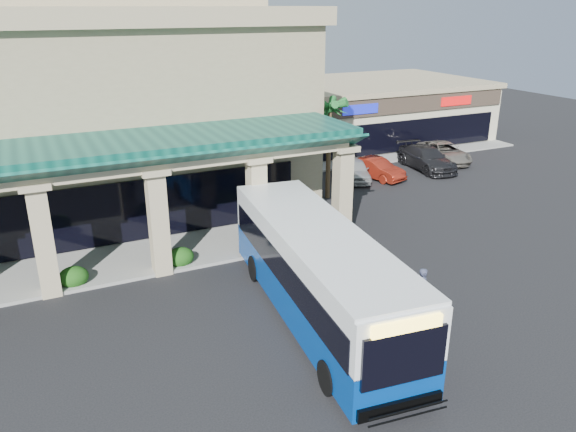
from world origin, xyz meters
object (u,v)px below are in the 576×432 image
car_white (376,168)px  car_red (427,158)px  car_silver (355,169)px  pedestrian (423,289)px  transit_bus (318,275)px  car_gray (444,152)px

car_white → car_red: car_red is taller
car_silver → car_red: car_red is taller
car_silver → car_red: 5.94m
pedestrian → car_white: pedestrian is taller
transit_bus → pedestrian: size_ratio=7.37×
transit_bus → pedestrian: bearing=-10.7°
pedestrian → car_red: (12.73, 15.69, -0.06)m
car_gray → car_white: bearing=-157.7°
car_silver → car_gray: size_ratio=0.80×
transit_bus → car_gray: bearing=45.4°
car_silver → car_gray: 8.49m
pedestrian → car_white: bearing=5.7°
pedestrian → car_silver: size_ratio=0.41×
car_silver → pedestrian: bearing=-91.3°
car_silver → car_white: (1.43, -0.34, -0.02)m
transit_bus → pedestrian: 4.19m
car_red → car_white: bearing=-169.6°
car_silver → car_white: car_silver is taller
transit_bus → car_gray: 24.69m
pedestrian → car_red: 20.21m
car_silver → transit_bus: bearing=-104.3°
transit_bus → car_red: 22.10m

